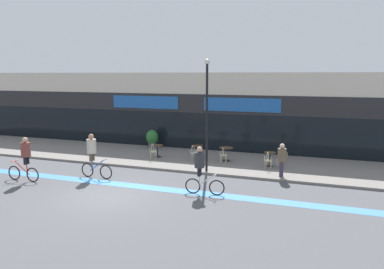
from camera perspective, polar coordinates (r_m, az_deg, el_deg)
ground_plane at (r=16.07m, az=-12.50°, el=-9.14°), size 120.00×120.00×0.00m
sidewalk_slab at (r=22.29m, az=-2.54°, el=-3.63°), size 40.00×5.50×0.12m
storefront_facade at (r=26.27m, az=1.32°, el=3.81°), size 40.00×4.06×5.10m
bike_lane_stripe at (r=17.39m, az=-9.64°, el=-7.62°), size 36.00×0.70×0.01m
bistro_table_0 at (r=22.33m, az=-5.27°, el=-2.13°), size 0.69×0.69×0.72m
bistro_table_1 at (r=21.78m, az=0.81°, el=-2.28°), size 0.67×0.67×0.77m
bistro_table_2 at (r=21.34m, az=5.23°, el=-2.55°), size 0.79×0.79×0.76m
bistro_table_3 at (r=20.41m, az=11.79°, el=-3.28°), size 0.64×0.64×0.77m
cafe_chair_0_near at (r=21.77m, az=-5.94°, el=-2.42°), size 0.45×0.60×0.90m
cafe_chair_1_near at (r=21.21m, az=0.25°, el=-2.68°), size 0.41×0.58×0.90m
cafe_chair_2_near at (r=20.75m, az=4.81°, el=-2.98°), size 0.43×0.59×0.90m
cafe_chair_3_near at (r=19.81m, az=11.51°, el=-3.71°), size 0.43×0.59×0.90m
cafe_chair_3_side at (r=20.34m, az=13.53°, el=-3.45°), size 0.59×0.43×0.90m
planter_pot at (r=24.87m, az=-6.10°, el=-0.59°), size 0.79×0.79×1.24m
lamp_post at (r=18.61m, az=2.28°, el=4.05°), size 0.26×0.26×5.61m
cyclist_0 at (r=15.62m, az=1.36°, el=-4.98°), size 1.69×0.53×2.04m
cyclist_1 at (r=19.13m, az=-24.10°, el=-3.04°), size 1.77×0.48×2.11m
cyclist_2 at (r=18.71m, az=-14.88°, el=-2.67°), size 1.78×0.51×2.16m
pedestrian_near_end at (r=18.43m, az=13.53°, el=-3.35°), size 0.49×0.49×1.61m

